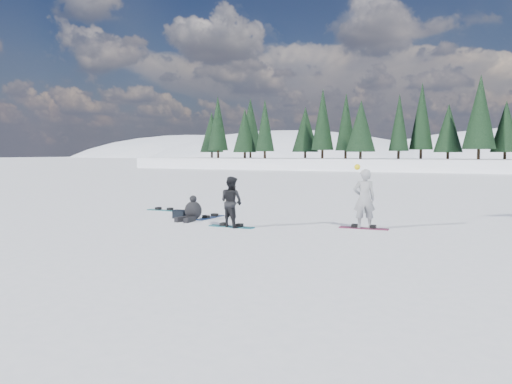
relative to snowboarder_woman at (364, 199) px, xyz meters
The scene contains 10 objects.
ground 2.62m from the snowboarder_woman, 140.83° to the right, with size 420.00×420.00×0.00m, color white.
alpine_backdrop 188.70m from the snowboarder_woman, 94.15° to the left, with size 412.50×227.00×53.20m.
snowboarder_woman is the anchor object (origin of this frame).
snowboarder_man 4.10m from the snowboarder_woman, 158.62° to the right, with size 0.78×0.60×1.60m, color black.
seated_rider 5.87m from the snowboarder_woman, behind, with size 0.65×1.04×0.86m.
gear_bag 6.56m from the snowboarder_woman, behind, with size 0.45×0.30×0.30m, color black.
snowboard_woman 0.91m from the snowboarder_woman, 30.96° to the left, with size 1.50×0.28×0.03m, color #911F4B.
snowboard_man 4.20m from the snowboarder_woman, 158.62° to the right, with size 1.50×0.28×0.03m, color teal.
snowboard_loose_c 8.56m from the snowboarder_woman, behind, with size 1.50×0.28×0.03m, color teal.
snowboard_loose_a 5.64m from the snowboarder_woman, behind, with size 1.50×0.28×0.03m, color navy.
Camera 1 is at (5.57, -13.57, 2.34)m, focal length 35.00 mm.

